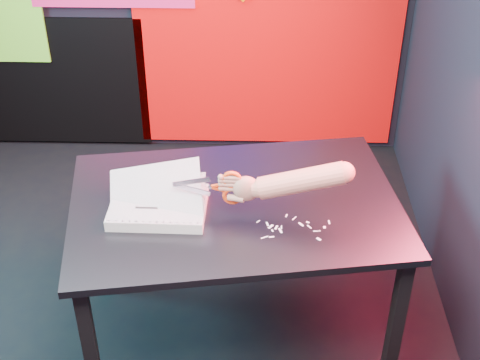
{
  "coord_description": "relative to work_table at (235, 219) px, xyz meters",
  "views": [
    {
      "loc": [
        0.59,
        -2.31,
        2.3
      ],
      "look_at": [
        0.53,
        -0.2,
        0.87
      ],
      "focal_mm": 50.0,
      "sensor_mm": 36.0,
      "label": 1
    }
  ],
  "objects": [
    {
      "name": "hand_forearm",
      "position": [
        0.21,
        -0.1,
        0.25
      ],
      "size": [
        0.49,
        0.11,
        0.19
      ],
      "rotation": [
        0.0,
        0.0,
        -0.07
      ],
      "color": "#A47053",
      "rests_on": "work_table"
    },
    {
      "name": "printout_stack",
      "position": [
        -0.29,
        -0.07,
        0.11
      ],
      "size": [
        0.39,
        0.27,
        0.19
      ],
      "rotation": [
        0.0,
        0.0,
        -0.02
      ],
      "color": "beige",
      "rests_on": "work_table"
    },
    {
      "name": "scissors",
      "position": [
        -0.03,
        -0.09,
        0.21
      ],
      "size": [
        0.26,
        0.03,
        0.15
      ],
      "rotation": [
        0.0,
        0.0,
        -0.07
      ],
      "color": "#A4A9BB",
      "rests_on": "printout_stack"
    },
    {
      "name": "room",
      "position": [
        -0.51,
        0.18,
        0.68
      ],
      "size": [
        3.01,
        3.01,
        2.71
      ],
      "color": "black",
      "rests_on": "ground"
    },
    {
      "name": "backdrop",
      "position": [
        -0.45,
        1.65,
        0.29
      ],
      "size": [
        2.88,
        0.05,
        2.08
      ],
      "color": "#C00808",
      "rests_on": "ground"
    },
    {
      "name": "work_table",
      "position": [
        0.0,
        0.0,
        0.0
      ],
      "size": [
        1.41,
        1.05,
        0.75
      ],
      "rotation": [
        0.0,
        0.0,
        0.16
      ],
      "color": "black",
      "rests_on": "ground"
    },
    {
      "name": "paper_clippings",
      "position": [
        0.22,
        -0.16,
        0.08
      ],
      "size": [
        0.28,
        0.16,
        0.0
      ],
      "color": "white",
      "rests_on": "work_table"
    }
  ]
}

